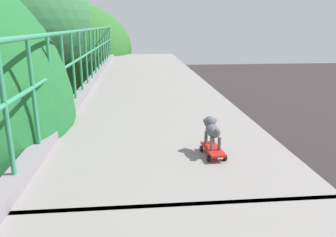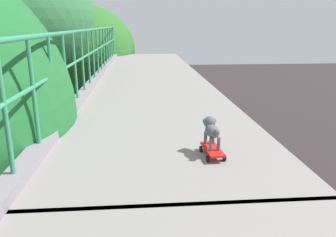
% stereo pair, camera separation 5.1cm
% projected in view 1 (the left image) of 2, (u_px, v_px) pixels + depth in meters
% --- Properties ---
extents(roadside_tree_far, '(4.38, 4.38, 9.51)m').
position_uv_depth(roadside_tree_far, '(10.00, 15.00, 8.99)').
color(roadside_tree_far, brown).
rests_on(roadside_tree_far, ground).
extents(roadside_tree_farthest, '(5.69, 5.69, 8.32)m').
position_uv_depth(roadside_tree_farthest, '(73.00, 50.00, 15.90)').
color(roadside_tree_farthest, brown).
rests_on(roadside_tree_farthest, ground).
extents(toy_skateboard, '(0.23, 0.45, 0.09)m').
position_uv_depth(toy_skateboard, '(213.00, 150.00, 3.54)').
color(toy_skateboard, red).
rests_on(toy_skateboard, overpass_deck).
extents(small_dog, '(0.17, 0.39, 0.31)m').
position_uv_depth(small_dog, '(212.00, 129.00, 3.54)').
color(small_dog, '#585761').
rests_on(small_dog, toy_skateboard).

